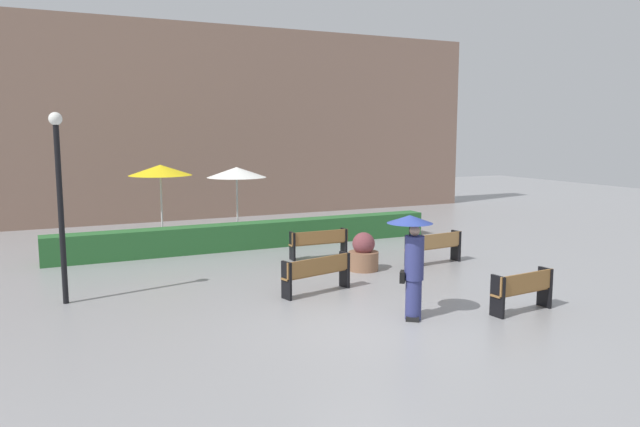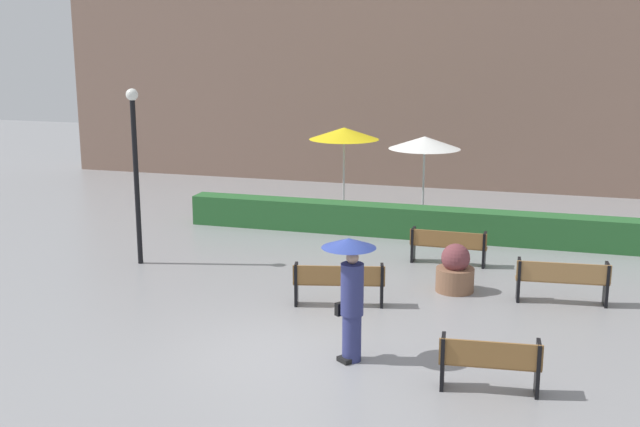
{
  "view_description": "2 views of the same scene",
  "coord_description": "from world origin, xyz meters",
  "px_view_note": "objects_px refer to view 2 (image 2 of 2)",
  "views": [
    {
      "loc": [
        -5.71,
        -9.84,
        3.73
      ],
      "look_at": [
        1.25,
        4.85,
        1.51
      ],
      "focal_mm": 34.03,
      "sensor_mm": 36.0,
      "label": 1
    },
    {
      "loc": [
        3.98,
        -12.21,
        5.39
      ],
      "look_at": [
        -1.05,
        5.07,
        1.27
      ],
      "focal_mm": 44.87,
      "sensor_mm": 36.0,
      "label": 2
    }
  ],
  "objects_px": {
    "bench_near_right": "(490,361)",
    "lamp_post": "(135,159)",
    "bench_back_row": "(448,244)",
    "bench_mid_center": "(339,281)",
    "pedestrian_with_umbrella": "(351,285)",
    "planter_pot": "(455,271)",
    "patio_umbrella_yellow": "(344,134)",
    "bench_far_right": "(562,279)",
    "patio_umbrella_white": "(425,143)"
  },
  "relations": [
    {
      "from": "bench_near_right",
      "to": "lamp_post",
      "type": "xyz_separation_m",
      "value": [
        -8.52,
        4.77,
        2.01
      ]
    },
    {
      "from": "bench_back_row",
      "to": "bench_mid_center",
      "type": "height_order",
      "value": "bench_mid_center"
    },
    {
      "from": "bench_mid_center",
      "to": "lamp_post",
      "type": "xyz_separation_m",
      "value": [
        -5.31,
        1.61,
        1.99
      ]
    },
    {
      "from": "pedestrian_with_umbrella",
      "to": "planter_pot",
      "type": "relative_size",
      "value": 2.03
    },
    {
      "from": "bench_near_right",
      "to": "patio_umbrella_yellow",
      "type": "bearing_deg",
      "value": 114.96
    },
    {
      "from": "bench_back_row",
      "to": "pedestrian_with_umbrella",
      "type": "relative_size",
      "value": 0.86
    },
    {
      "from": "bench_near_right",
      "to": "bench_back_row",
      "type": "bearing_deg",
      "value": 102.56
    },
    {
      "from": "patio_umbrella_yellow",
      "to": "lamp_post",
      "type": "bearing_deg",
      "value": -117.4
    },
    {
      "from": "bench_back_row",
      "to": "lamp_post",
      "type": "bearing_deg",
      "value": -164.56
    },
    {
      "from": "bench_far_right",
      "to": "pedestrian_with_umbrella",
      "type": "xyz_separation_m",
      "value": [
        -3.41,
        -3.94,
        0.79
      ]
    },
    {
      "from": "bench_mid_center",
      "to": "lamp_post",
      "type": "bearing_deg",
      "value": 163.11
    },
    {
      "from": "lamp_post",
      "to": "bench_back_row",
      "type": "bearing_deg",
      "value": 15.44
    },
    {
      "from": "patio_umbrella_yellow",
      "to": "patio_umbrella_white",
      "type": "height_order",
      "value": "patio_umbrella_yellow"
    },
    {
      "from": "bench_mid_center",
      "to": "patio_umbrella_white",
      "type": "height_order",
      "value": "patio_umbrella_white"
    },
    {
      "from": "patio_umbrella_yellow",
      "to": "bench_mid_center",
      "type": "bearing_deg",
      "value": -76.06
    },
    {
      "from": "bench_back_row",
      "to": "bench_far_right",
      "type": "distance_m",
      "value": 3.35
    },
    {
      "from": "lamp_post",
      "to": "patio_umbrella_white",
      "type": "bearing_deg",
      "value": 45.61
    },
    {
      "from": "bench_mid_center",
      "to": "lamp_post",
      "type": "relative_size",
      "value": 0.45
    },
    {
      "from": "pedestrian_with_umbrella",
      "to": "patio_umbrella_yellow",
      "type": "relative_size",
      "value": 0.8
    },
    {
      "from": "planter_pot",
      "to": "lamp_post",
      "type": "distance_m",
      "value": 7.71
    },
    {
      "from": "bench_back_row",
      "to": "pedestrian_with_umbrella",
      "type": "height_order",
      "value": "pedestrian_with_umbrella"
    },
    {
      "from": "bench_back_row",
      "to": "bench_mid_center",
      "type": "xyz_separation_m",
      "value": [
        -1.72,
        -3.55,
        0.03
      ]
    },
    {
      "from": "pedestrian_with_umbrella",
      "to": "planter_pot",
      "type": "height_order",
      "value": "pedestrian_with_umbrella"
    },
    {
      "from": "bench_back_row",
      "to": "patio_umbrella_white",
      "type": "distance_m",
      "value": 4.55
    },
    {
      "from": "bench_back_row",
      "to": "patio_umbrella_yellow",
      "type": "bearing_deg",
      "value": 129.7
    },
    {
      "from": "patio_umbrella_yellow",
      "to": "bench_back_row",
      "type": "bearing_deg",
      "value": -50.3
    },
    {
      "from": "patio_umbrella_yellow",
      "to": "patio_umbrella_white",
      "type": "relative_size",
      "value": 1.05
    },
    {
      "from": "bench_mid_center",
      "to": "pedestrian_with_umbrella",
      "type": "height_order",
      "value": "pedestrian_with_umbrella"
    },
    {
      "from": "patio_umbrella_white",
      "to": "bench_mid_center",
      "type": "bearing_deg",
      "value": -93.64
    },
    {
      "from": "bench_near_right",
      "to": "bench_far_right",
      "type": "height_order",
      "value": "bench_far_right"
    },
    {
      "from": "pedestrian_with_umbrella",
      "to": "lamp_post",
      "type": "height_order",
      "value": "lamp_post"
    },
    {
      "from": "bench_near_right",
      "to": "lamp_post",
      "type": "height_order",
      "value": "lamp_post"
    },
    {
      "from": "bench_near_right",
      "to": "bench_far_right",
      "type": "xyz_separation_m",
      "value": [
        1.07,
        4.56,
        0.02
      ]
    },
    {
      "from": "planter_pot",
      "to": "lamp_post",
      "type": "bearing_deg",
      "value": 179.92
    },
    {
      "from": "lamp_post",
      "to": "planter_pot",
      "type": "bearing_deg",
      "value": -0.08
    },
    {
      "from": "bench_near_right",
      "to": "patio_umbrella_yellow",
      "type": "height_order",
      "value": "patio_umbrella_yellow"
    },
    {
      "from": "bench_far_right",
      "to": "patio_umbrella_white",
      "type": "bearing_deg",
      "value": 121.87
    },
    {
      "from": "planter_pot",
      "to": "bench_back_row",
      "type": "bearing_deg",
      "value": 101.6
    },
    {
      "from": "bench_back_row",
      "to": "bench_far_right",
      "type": "height_order",
      "value": "bench_far_right"
    },
    {
      "from": "bench_near_right",
      "to": "planter_pot",
      "type": "xyz_separation_m",
      "value": [
        -1.09,
        4.76,
        -0.06
      ]
    },
    {
      "from": "bench_far_right",
      "to": "lamp_post",
      "type": "xyz_separation_m",
      "value": [
        -9.6,
        0.21,
        1.99
      ]
    },
    {
      "from": "lamp_post",
      "to": "bench_far_right",
      "type": "bearing_deg",
      "value": -1.25
    },
    {
      "from": "pedestrian_with_umbrella",
      "to": "lamp_post",
      "type": "relative_size",
      "value": 0.51
    },
    {
      "from": "pedestrian_with_umbrella",
      "to": "patio_umbrella_white",
      "type": "xyz_separation_m",
      "value": [
        -0.39,
        10.07,
        1.01
      ]
    },
    {
      "from": "bench_mid_center",
      "to": "patio_umbrella_yellow",
      "type": "distance_m",
      "value": 8.48
    },
    {
      "from": "bench_far_right",
      "to": "patio_umbrella_yellow",
      "type": "xyz_separation_m",
      "value": [
        -6.28,
        6.62,
        1.91
      ]
    },
    {
      "from": "pedestrian_with_umbrella",
      "to": "patio_umbrella_yellow",
      "type": "distance_m",
      "value": 11.0
    },
    {
      "from": "bench_mid_center",
      "to": "patio_umbrella_yellow",
      "type": "bearing_deg",
      "value": 103.94
    },
    {
      "from": "bench_near_right",
      "to": "bench_mid_center",
      "type": "distance_m",
      "value": 4.5
    },
    {
      "from": "bench_near_right",
      "to": "bench_mid_center",
      "type": "bearing_deg",
      "value": 135.49
    }
  ]
}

